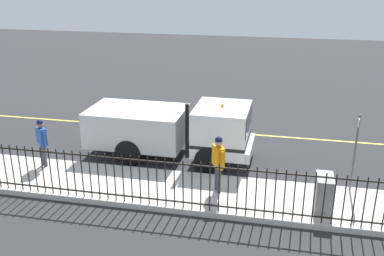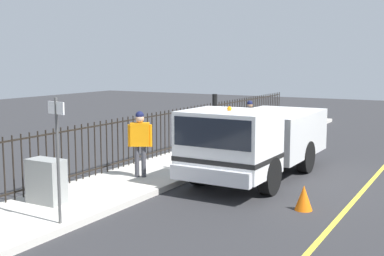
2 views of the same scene
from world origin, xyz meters
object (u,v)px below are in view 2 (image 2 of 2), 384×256
at_px(worker_standing, 140,137).
at_px(traffic_cone, 304,198).
at_px(pedestrian_distant, 250,118).
at_px(utility_cabinet, 46,181).
at_px(street_sign, 57,146).
at_px(work_truck, 254,137).

xyz_separation_m(worker_standing, traffic_cone, (-4.70, 0.31, -0.99)).
bearing_deg(pedestrian_distant, utility_cabinet, 32.89).
bearing_deg(worker_standing, street_sign, -107.15).
distance_m(worker_standing, pedestrian_distant, 6.27).
bearing_deg(utility_cabinet, work_truck, -120.51).
bearing_deg(work_truck, street_sign, 75.20).
bearing_deg(traffic_cone, worker_standing, -3.82).
bearing_deg(utility_cabinet, worker_standing, -96.61).
xyz_separation_m(utility_cabinet, street_sign, (-1.29, 0.92, 1.04)).
distance_m(work_truck, street_sign, 6.16).
distance_m(work_truck, traffic_cone, 3.18).
xyz_separation_m(worker_standing, pedestrian_distant, (-0.59, -6.24, -0.07)).
relative_size(utility_cabinet, street_sign, 0.40).
bearing_deg(pedestrian_distant, worker_standing, 33.29).
relative_size(worker_standing, utility_cabinet, 1.82).
bearing_deg(street_sign, utility_cabinet, -35.49).
bearing_deg(traffic_cone, street_sign, 44.65).
height_order(worker_standing, traffic_cone, worker_standing).
height_order(utility_cabinet, traffic_cone, utility_cabinet).
xyz_separation_m(work_truck, pedestrian_distant, (1.99, -4.37, -0.01)).
bearing_deg(pedestrian_distant, traffic_cone, 70.79).
height_order(worker_standing, street_sign, street_sign).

